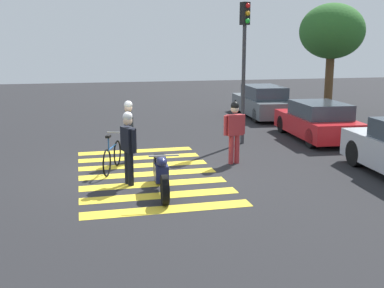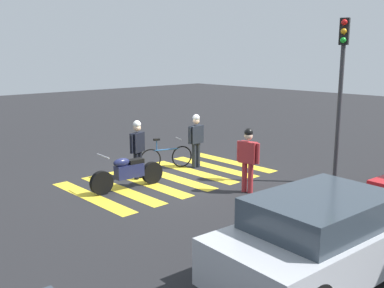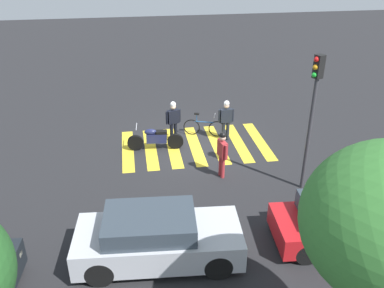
{
  "view_description": "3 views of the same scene",
  "coord_description": "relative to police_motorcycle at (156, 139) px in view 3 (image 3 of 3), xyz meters",
  "views": [
    {
      "loc": [
        11.53,
        -1.61,
        3.25
      ],
      "look_at": [
        0.8,
        0.95,
        0.9
      ],
      "focal_mm": 44.12,
      "sensor_mm": 36.0,
      "label": 1
    },
    {
      "loc": [
        8.19,
        9.64,
        3.61
      ],
      "look_at": [
        0.16,
        1.07,
        1.2
      ],
      "focal_mm": 41.21,
      "sensor_mm": 36.0,
      "label": 2
    },
    {
      "loc": [
        2.41,
        14.43,
        7.6
      ],
      "look_at": [
        0.39,
        1.7,
        0.97
      ],
      "focal_mm": 38.02,
      "sensor_mm": 36.0,
      "label": 3
    }
  ],
  "objects": [
    {
      "name": "ground_plane",
      "position": [
        -1.59,
        -0.06,
        -0.46
      ],
      "size": [
        60.0,
        60.0,
        0.0
      ],
      "primitive_type": "plane",
      "color": "#232326"
    },
    {
      "name": "police_motorcycle",
      "position": [
        0.0,
        0.0,
        0.0
      ],
      "size": [
        2.21,
        0.62,
        1.03
      ],
      "color": "black",
      "rests_on": "ground_plane"
    },
    {
      "name": "leaning_bicycle",
      "position": [
        -2.11,
        -0.92,
        -0.07
      ],
      "size": [
        1.69,
        0.66,
        1.01
      ],
      "color": "black",
      "rests_on": "ground_plane"
    },
    {
      "name": "officer_on_foot",
      "position": [
        -2.93,
        -0.39,
        0.54
      ],
      "size": [
        0.66,
        0.23,
        1.74
      ],
      "color": "#1E232D",
      "rests_on": "ground_plane"
    },
    {
      "name": "officer_by_motorcycle",
      "position": [
        -0.79,
        -0.62,
        0.54
      ],
      "size": [
        0.63,
        0.33,
        1.73
      ],
      "color": "black",
      "rests_on": "ground_plane"
    },
    {
      "name": "pedestrian_bystander",
      "position": [
        -2.13,
        2.41,
        0.54
      ],
      "size": [
        0.29,
        0.65,
        1.73
      ],
      "color": "#B22D33",
      "rests_on": "ground_plane"
    },
    {
      "name": "crosswalk_stripes",
      "position": [
        -1.59,
        -0.06,
        -0.45
      ],
      "size": [
        5.85,
        3.48,
        0.01
      ],
      "color": "yellow",
      "rests_on": "ground_plane"
    },
    {
      "name": "car_red_convertible",
      "position": [
        -4.71,
        6.3,
        0.17
      ],
      "size": [
        4.12,
        2.0,
        1.3
      ],
      "color": "black",
      "rests_on": "ground_plane"
    },
    {
      "name": "car_silver_sedan",
      "position": [
        0.44,
        6.18,
        0.24
      ],
      "size": [
        4.36,
        2.09,
        1.43
      ],
      "color": "black",
      "rests_on": "ground_plane"
    },
    {
      "name": "traffic_light_pole",
      "position": [
        -4.63,
        3.54,
        2.57
      ],
      "size": [
        0.36,
        0.31,
        4.54
      ],
      "color": "#38383D",
      "rests_on": "ground_plane"
    }
  ]
}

